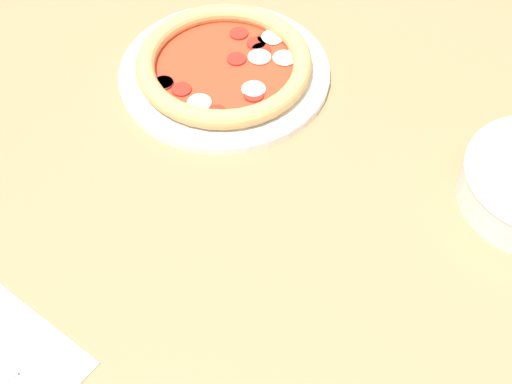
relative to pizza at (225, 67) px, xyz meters
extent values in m
cube|color=#99724C|center=(0.12, 0.09, -0.03)|extent=(1.40, 1.03, 0.03)
cylinder|color=olive|center=(-0.50, -0.36, -0.40)|extent=(0.06, 0.06, 0.71)
cylinder|color=white|center=(0.00, 0.00, -0.01)|extent=(0.29, 0.29, 0.01)
torus|color=tan|center=(0.00, 0.00, 0.01)|extent=(0.24, 0.24, 0.03)
cylinder|color=red|center=(0.00, 0.00, 0.00)|extent=(0.20, 0.20, 0.01)
cylinder|color=maroon|center=(0.07, -0.02, 0.00)|extent=(0.03, 0.03, 0.00)
cylinder|color=maroon|center=(0.08, 0.04, 0.00)|extent=(0.03, 0.03, 0.00)
cylinder|color=maroon|center=(0.03, 0.06, 0.00)|extent=(0.03, 0.03, 0.00)
cylinder|color=maroon|center=(-0.05, 0.02, 0.00)|extent=(0.03, 0.03, 0.00)
cylinder|color=maroon|center=(-0.02, 0.01, 0.00)|extent=(0.03, 0.03, 0.00)
cylinder|color=maroon|center=(0.07, -0.05, 0.00)|extent=(0.03, 0.03, 0.00)
cylinder|color=maroon|center=(-0.07, -0.02, 0.00)|extent=(0.03, 0.03, 0.00)
cylinder|color=maroon|center=(0.07, -0.05, 0.00)|extent=(0.03, 0.03, 0.00)
cylinder|color=maroon|center=(-0.06, 0.01, 0.00)|extent=(0.03, 0.03, 0.00)
cylinder|color=maroon|center=(-0.08, 0.02, 0.00)|extent=(0.03, 0.03, 0.00)
ellipsoid|color=silver|center=(0.02, 0.06, 0.00)|extent=(0.03, 0.03, 0.01)
ellipsoid|color=silver|center=(-0.08, 0.02, 0.00)|extent=(0.03, 0.03, 0.01)
ellipsoid|color=silver|center=(-0.04, 0.03, 0.00)|extent=(0.03, 0.03, 0.01)
ellipsoid|color=silver|center=(0.07, 0.01, 0.00)|extent=(0.03, 0.03, 0.01)
ellipsoid|color=silver|center=(-0.06, 0.06, 0.00)|extent=(0.03, 0.03, 0.01)
cube|color=silver|center=(0.46, 0.09, -0.01)|extent=(0.00, 0.06, 0.00)
camera|label=1|loc=(0.59, 0.42, 0.65)|focal=50.00mm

